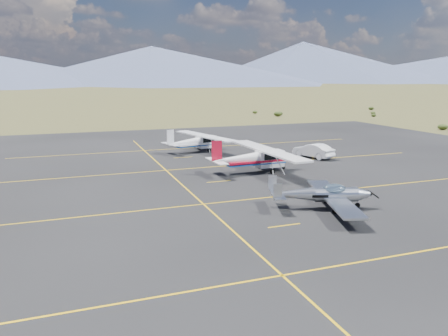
{
  "coord_description": "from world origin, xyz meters",
  "views": [
    {
      "loc": [
        -14.09,
        -24.04,
        8.2
      ],
      "look_at": [
        -3.43,
        5.14,
        1.6
      ],
      "focal_mm": 35.0,
      "sensor_mm": 36.0,
      "label": 1
    }
  ],
  "objects": [
    {
      "name": "aircraft_plain",
      "position": [
        -0.71,
        21.26,
        1.18
      ],
      "size": [
        6.92,
        10.44,
        2.65
      ],
      "rotation": [
        0.0,
        0.0,
        0.26
      ],
      "color": "white",
      "rests_on": "apron"
    },
    {
      "name": "aircraft_cessna",
      "position": [
        1.08,
        9.57,
        1.31
      ],
      "size": [
        6.98,
        11.66,
        2.95
      ],
      "rotation": [
        0.0,
        0.0,
        0.04
      ],
      "color": "white",
      "rests_on": "apron"
    },
    {
      "name": "sedan",
      "position": [
        9.43,
        13.87,
        0.73
      ],
      "size": [
        2.91,
        4.63,
        1.44
      ],
      "primitive_type": "imported",
      "rotation": [
        0.0,
        0.0,
        3.48
      ],
      "color": "white",
      "rests_on": "apron"
    },
    {
      "name": "aircraft_low_wing",
      "position": [
        0.8,
        -1.45,
        0.91
      ],
      "size": [
        6.41,
        8.69,
        1.9
      ],
      "rotation": [
        0.0,
        0.0,
        -0.31
      ],
      "color": "silver",
      "rests_on": "apron"
    },
    {
      "name": "ground",
      "position": [
        0.0,
        0.0,
        0.0
      ],
      "size": [
        1600.0,
        1600.0,
        0.0
      ],
      "primitive_type": "plane",
      "color": "#383D1C",
      "rests_on": "ground"
    },
    {
      "name": "apron",
      "position": [
        0.0,
        7.0,
        0.0
      ],
      "size": [
        72.0,
        72.0,
        0.02
      ],
      "primitive_type": "cube",
      "color": "black",
      "rests_on": "ground"
    }
  ]
}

